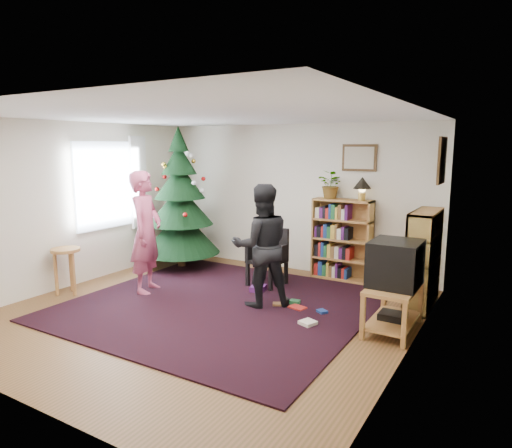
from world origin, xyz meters
The scene contains 23 objects.
floor centered at (0.00, 0.00, 0.00)m, with size 5.00×5.00×0.00m, color brown.
ceiling centered at (0.00, 0.00, 2.50)m, with size 5.00×5.00×0.00m, color white.
wall_back centered at (0.00, 2.50, 1.25)m, with size 5.00×0.02×2.50m, color silver.
wall_front centered at (0.00, -2.50, 1.25)m, with size 5.00×0.02×2.50m, color silver.
wall_left centered at (-2.50, 0.00, 1.25)m, with size 0.02×5.00×2.50m, color silver.
wall_right centered at (2.50, 0.00, 1.25)m, with size 0.02×5.00×2.50m, color silver.
rug centered at (0.00, 0.30, 0.01)m, with size 3.80×3.60×0.02m, color black.
window_pane centered at (-2.47, 0.60, 1.50)m, with size 0.04×1.20×1.40m, color silver.
curtain centered at (-2.43, 1.30, 1.50)m, with size 0.06×0.35×1.60m, color silver.
picture_back centered at (1.15, 2.48, 1.95)m, with size 0.55×0.03×0.42m.
picture_right centered at (2.48, 1.75, 1.95)m, with size 0.03×0.50×0.60m.
christmas_tree centered at (-1.75, 1.59, 1.03)m, with size 1.36×1.36×2.48m.
bookshelf_back centered at (0.96, 2.34, 0.66)m, with size 0.95×0.30×1.30m.
bookshelf_right centered at (2.34, 1.66, 0.66)m, with size 0.30×0.95×1.30m.
tv_stand centered at (2.22, 0.64, 0.33)m, with size 0.51×0.92×0.55m.
crt_tv centered at (2.22, 0.64, 0.81)m, with size 0.55×0.60×0.52m.
armchair centered at (0.11, 1.49, 0.47)m, with size 0.53×0.53×0.89m.
stool centered at (-2.20, -0.43, 0.53)m, with size 0.41×0.41×0.68m.
person_standing centered at (-1.27, 0.25, 0.89)m, with size 0.65×0.43×1.79m, color #B14769.
person_by_chair centered at (0.48, 0.59, 0.82)m, with size 0.80×0.62×1.65m, color black.
potted_plant centered at (0.76, 2.34, 1.53)m, with size 0.41×0.35×0.45m, color gray.
table_lamp centered at (1.26, 2.34, 1.55)m, with size 0.27×0.27×0.37m.
floor_clutter centered at (1.05, 0.73, 0.04)m, with size 2.11×1.01×0.08m.
Camera 1 is at (3.43, -4.53, 2.14)m, focal length 32.00 mm.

